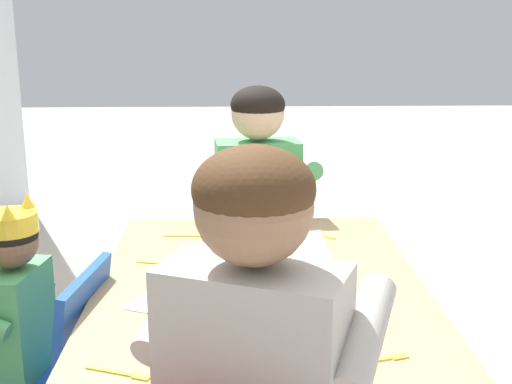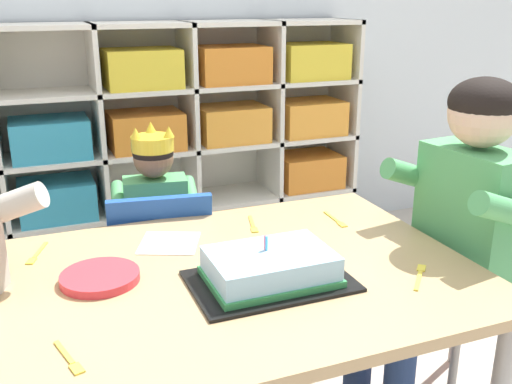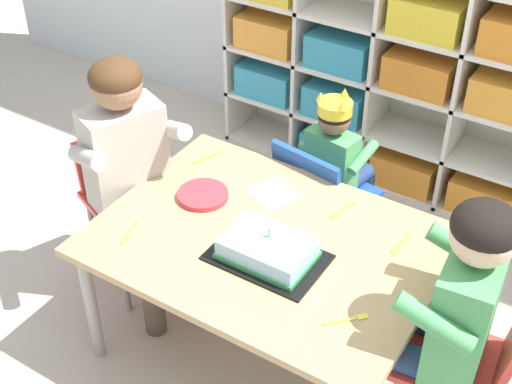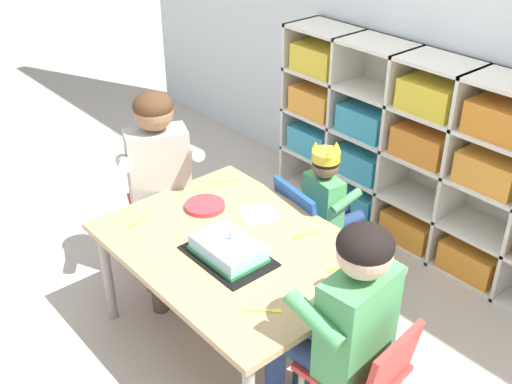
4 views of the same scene
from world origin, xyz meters
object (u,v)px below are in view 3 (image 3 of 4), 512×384
Objects in this scene: paper_plate_stack at (203,195)px; adult_helper_seated at (133,162)px; child_with_crown at (337,156)px; fork_scattered_mid_table at (341,211)px; fork_near_cake_tray at (207,158)px; fork_beside_plate_stack at (400,244)px; fork_near_child_seat at (128,233)px; classroom_chair_adult_side at (126,196)px; birthday_cake_on_tray at (268,251)px; guest_at_table_side at (446,303)px; classroom_chair_guest_side at (469,365)px; fork_by_napkin at (349,320)px; classroom_chair_blue at (320,194)px; activity_table at (268,250)px.

adult_helper_seated is at bearing -167.48° from paper_plate_stack.
child_with_crown is 0.44m from fork_scattered_mid_table.
adult_helper_seated is 0.32m from fork_near_cake_tray.
fork_near_cake_tray is at bearing 87.18° from fork_beside_plate_stack.
fork_near_child_seat and fork_beside_plate_stack have the same top height.
classroom_chair_adult_side is 0.79m from birthday_cake_on_tray.
fork_near_cake_tray is (-1.11, 0.32, -0.06)m from guest_at_table_side.
paper_plate_stack is at bearing 74.45° from child_with_crown.
paper_plate_stack is at bearing -100.38° from classroom_chair_guest_side.
child_with_crown is 0.85m from adult_helper_seated.
child_with_crown is 0.97m from fork_by_napkin.
child_with_crown is at bearing -89.23° from classroom_chair_blue.
paper_plate_stack reaches higher than activity_table.
classroom_chair_blue is at bearing -35.49° from fork_near_cake_tray.
fork_beside_plate_stack is (1.00, 0.20, -0.09)m from adult_helper_seated.
activity_table is 8.63× the size of fork_beside_plate_stack.
fork_near_child_seat is at bearing -107.59° from paper_plate_stack.
fork_near_cake_tray is at bearing 122.43° from paper_plate_stack.
birthday_cake_on_tray is at bearing -77.83° from classroom_chair_adult_side.
fork_near_child_seat and fork_scattered_mid_table have the same top height.
fork_near_cake_tray and fork_scattered_mid_table have the same top height.
activity_table is 6.18× the size of paper_plate_stack.
adult_helper_seated reaches higher than birthday_cake_on_tray.
adult_helper_seated reaches higher than activity_table.
fork_beside_plate_stack is at bearing -88.27° from fork_scattered_mid_table.
classroom_chair_adult_side reaches higher than classroom_chair_guest_side.
classroom_chair_blue is 0.18m from child_with_crown.
fork_near_cake_tray is at bearing 102.67° from fork_scattered_mid_table.
birthday_cake_on_tray reaches higher than fork_near_child_seat.
activity_table is 3.06× the size of birthday_cake_on_tray.
guest_at_table_side is at bearing -94.24° from fork_near_child_seat.
paper_plate_stack is (-0.38, 0.16, -0.02)m from birthday_cake_on_tray.
classroom_chair_guest_side is 0.42m from fork_by_napkin.
activity_table is 0.65m from guest_at_table_side.
fork_near_cake_tray is at bearing 147.99° from activity_table.
fork_scattered_mid_table is (-0.25, 0.06, 0.00)m from fork_beside_plate_stack.
fork_near_child_seat is (-0.10, -0.31, -0.01)m from paper_plate_stack.
classroom_chair_adult_side is 0.36m from fork_near_cake_tray.
birthday_cake_on_tray is 2.81× the size of fork_near_cake_tray.
paper_plate_stack is 1.47× the size of fork_near_child_seat.
child_with_crown reaches higher than classroom_chair_adult_side.
fork_near_cake_tray is at bearing 42.58° from classroom_chair_blue.
activity_table is at bearing -72.69° from fork_by_napkin.
fork_near_child_seat is 0.77m from fork_scattered_mid_table.
activity_table is at bearing -76.56° from fork_near_child_seat.
child_with_crown is 0.64m from fork_beside_plate_stack.
classroom_chair_blue is at bearing 57.29° from fork_beside_plate_stack.
fork_near_child_seat is (0.18, -0.25, -0.09)m from adult_helper_seated.
fork_near_cake_tray is (-0.38, -0.26, 0.19)m from classroom_chair_blue.
child_with_crown is at bearing 48.41° from fork_beside_plate_stack.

